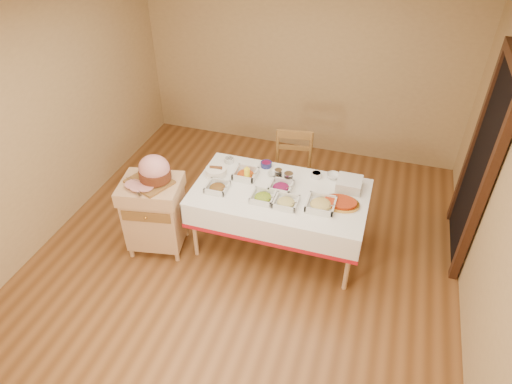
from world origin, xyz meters
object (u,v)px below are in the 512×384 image
Objects in this scene: preserve_jar_right at (288,179)px; bread_basket at (216,171)px; ham_on_board at (154,171)px; plate_stack at (349,184)px; dining_table at (280,203)px; dining_chair at (292,174)px; preserve_jar_left at (278,174)px; brass_platter at (341,203)px; mustard_bottle at (247,174)px; butcher_cart at (155,211)px.

preserve_jar_right is 0.53× the size of bread_basket.
plate_stack is at bearing 18.91° from ham_on_board.
ham_on_board is 1.40m from preserve_jar_right.
dining_chair is (-0.03, 0.69, -0.07)m from dining_table.
brass_platter is at bearing -19.85° from preserve_jar_left.
ham_on_board reaches higher than plate_stack.
mustard_bottle is 0.36m from bread_basket.
dining_table is 1.35m from butcher_cart.
mustard_bottle is 0.75× the size of plate_stack.
mustard_bottle is 1.08m from plate_stack.
plate_stack reaches higher than brass_platter.
preserve_jar_left is 0.47× the size of bread_basket.
dining_chair is 0.87m from plate_stack.
preserve_jar_right is 0.44m from mustard_bottle.
mustard_bottle is (-0.30, -0.15, 0.04)m from preserve_jar_left.
bread_basket is 0.89× the size of plate_stack.
mustard_bottle is at bearing 168.93° from dining_table.
butcher_cart is at bearing -168.66° from brass_platter.
dining_chair is 0.59m from preserve_jar_right.
mustard_bottle is at bearing 174.03° from brass_platter.
ham_on_board is 2.02m from plate_stack.
dining_chair is 1.01m from brass_platter.
mustard_bottle is at bearing -120.39° from dining_chair.
preserve_jar_right is 0.32× the size of brass_platter.
brass_platter is at bearing -19.13° from preserve_jar_right.
bread_basket is at bearing 175.26° from brass_platter.
dining_table is 0.28m from preserve_jar_right.
butcher_cart is 3.81× the size of bread_basket.
brass_platter is (1.87, 0.35, -0.22)m from ham_on_board.
preserve_jar_left is at bearing 156.84° from preserve_jar_right.
butcher_cart is (-1.28, -0.42, -0.10)m from dining_table.
preserve_jar_left reaches higher than dining_table.
bread_basket is 1.43m from plate_stack.
dining_table is 2.08× the size of butcher_cart.
butcher_cart is 1.66m from dining_chair.
plate_stack is at bearing 7.65° from bread_basket.
brass_platter is at bearing -47.10° from dining_chair.
brass_platter is at bearing -97.01° from plate_stack.
preserve_jar_right reaches higher than dining_table.
preserve_jar_right is (0.07, -0.51, 0.29)m from dining_chair.
mustard_bottle reaches higher than bread_basket.
ham_on_board is at bearing -138.46° from dining_chair.
mustard_bottle is (-0.39, 0.08, 0.25)m from dining_table.
plate_stack is at bearing 82.99° from brass_platter.
plate_stack is (1.91, 0.65, -0.19)m from ham_on_board.
ham_on_board reaches higher than dining_table.
dining_table is 0.32m from preserve_jar_left.
brass_platter is at bearing 11.34° from butcher_cart.
dining_table is 0.76m from plate_stack.
butcher_cart is 1.39m from preserve_jar_left.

